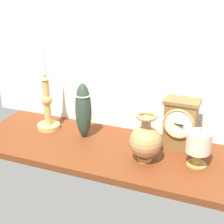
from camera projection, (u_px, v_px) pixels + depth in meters
The scene contains 7 objects.
ground_plane at pixel (107, 150), 123.85cm from camera, with size 100.00×36.00×2.40cm, color #642E15.
back_wall at pixel (126, 47), 126.71cm from camera, with size 120.00×2.00×65.00cm, color white.
mantel_clock at pixel (180, 124), 119.04cm from camera, with size 12.04×8.88×18.38cm.
candlestick_tall_left at pixel (47, 102), 133.71cm from camera, with size 9.07×9.07×37.01cm.
brass_vase_bulbous at pixel (145, 141), 111.92cm from camera, with size 10.76×10.76×16.69cm.
pillar_candle_front at pixel (199, 145), 109.53cm from camera, with size 8.01×8.01×12.87cm.
tall_ceramic_vase at pixel (83, 110), 127.18cm from camera, with size 6.04×6.04×21.33cm.
Camera 1 is at (42.86, -100.29, 59.09)cm, focal length 55.07 mm.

